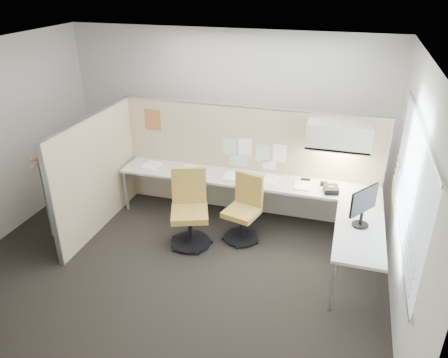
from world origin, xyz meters
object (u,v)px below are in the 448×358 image
(chair_left, at_px, (190,211))
(phone, at_px, (331,189))
(desk, at_px, (265,193))
(monitor, at_px, (363,205))
(chair_right, at_px, (244,210))

(chair_left, relative_size, phone, 4.41)
(phone, bearing_deg, chair_left, -173.74)
(desk, relative_size, chair_left, 3.63)
(monitor, distance_m, phone, 0.94)
(desk, distance_m, chair_left, 1.18)
(desk, bearing_deg, chair_right, -122.57)
(monitor, bearing_deg, chair_left, 122.96)
(desk, height_order, chair_right, chair_right)
(chair_right, bearing_deg, desk, 72.00)
(desk, xyz_separation_m, monitor, (1.37, -0.78, 0.43))
(desk, bearing_deg, phone, 1.64)
(monitor, bearing_deg, phone, 62.92)
(desk, distance_m, chair_right, 0.45)
(chair_left, relative_size, monitor, 2.10)
(desk, height_order, chair_left, chair_left)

